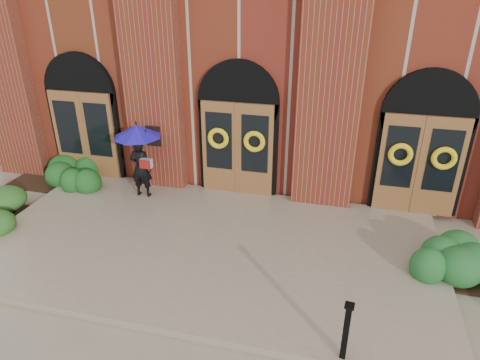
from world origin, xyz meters
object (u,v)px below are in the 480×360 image
(hedge_wall_right, at_px, (460,260))
(man_with_umbrella, at_px, (139,147))
(metal_post, at_px, (346,330))
(hedge_wall_left, at_px, (59,173))

(hedge_wall_right, bearing_deg, man_with_umbrella, 169.59)
(metal_post, relative_size, hedge_wall_left, 0.39)
(metal_post, xyz_separation_m, hedge_wall_right, (2.20, 2.85, -0.35))
(man_with_umbrella, relative_size, metal_post, 1.88)
(man_with_umbrella, xyz_separation_m, hedge_wall_right, (7.61, -1.40, -1.18))
(hedge_wall_left, distance_m, hedge_wall_right, 10.54)
(man_with_umbrella, height_order, hedge_wall_right, man_with_umbrella)
(man_with_umbrella, relative_size, hedge_wall_left, 0.72)
(metal_post, height_order, hedge_wall_right, metal_post)
(metal_post, xyz_separation_m, hedge_wall_left, (-8.20, 4.55, -0.35))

